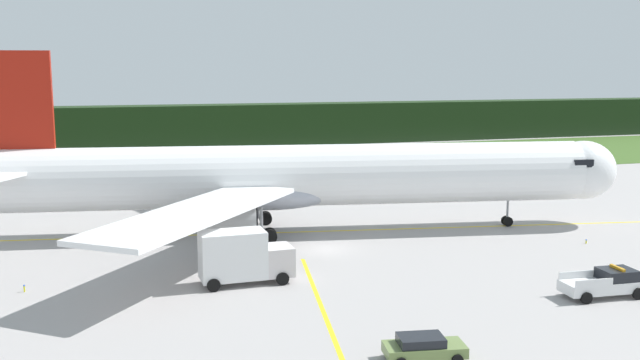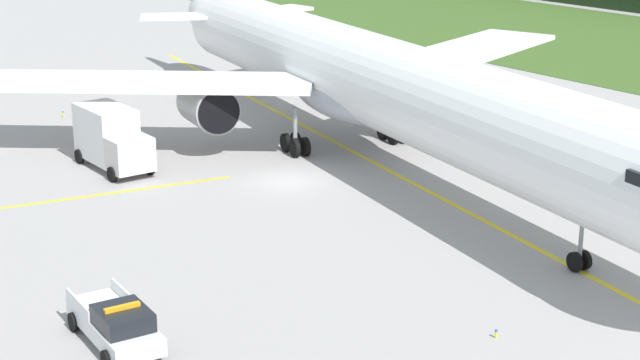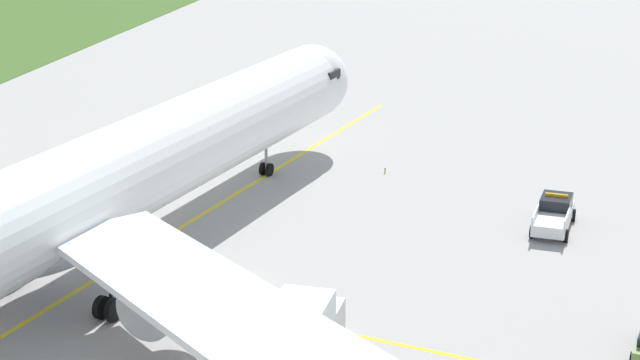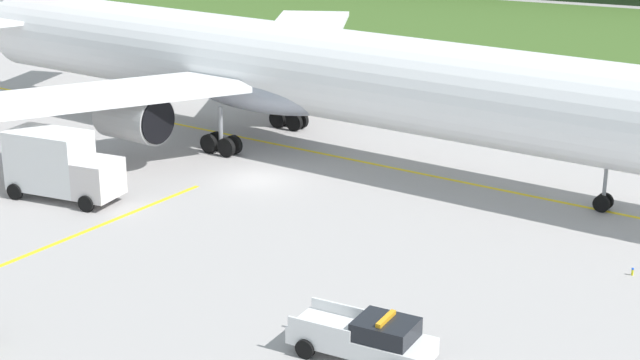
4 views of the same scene
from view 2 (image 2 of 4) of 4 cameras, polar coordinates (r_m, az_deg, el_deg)
ground at (r=57.39m, az=-1.86°, el=-0.04°), size 320.00×320.00×0.00m
taxiway_centerline_main at (r=61.33m, az=2.96°, el=1.10°), size 80.81×14.24×0.01m
airliner at (r=60.74m, az=2.70°, el=5.81°), size 61.21×44.78×15.99m
ops_pickup_truck at (r=38.36m, az=-11.64°, el=-8.08°), size 5.56×2.51×1.94m
catering_truck at (r=60.51m, az=-11.91°, el=2.39°), size 6.32×2.73×3.86m
taxiway_edge_light_east at (r=39.03m, az=10.09°, el=-8.66°), size 0.12×0.12×0.37m
taxiway_edge_light_west at (r=74.47m, az=-14.55°, el=3.69°), size 0.12×0.12×0.49m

